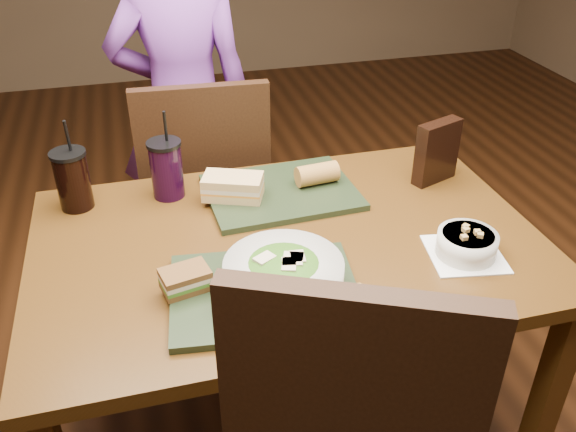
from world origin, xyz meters
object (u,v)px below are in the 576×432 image
Objects in this scene: cup_berry at (167,169)px; chip_bag at (437,152)px; chair_far at (204,195)px; cup_cola at (73,179)px; sandwich_near at (185,279)px; tray_near at (265,292)px; salad_bowl at (284,275)px; baguette_near at (340,303)px; baguette_far at (317,174)px; sandwich_far at (233,187)px; tray_far at (281,192)px; soup_bowl at (467,244)px; diner at (184,106)px; dining_table at (288,267)px.

cup_berry reaches higher than chip_bag.
chair_far is at bearing 67.51° from cup_berry.
sandwich_near is at bearing -61.93° from cup_cola.
chip_bag is at bearing 33.07° from tray_near.
tray_near is 0.07m from salad_bowl.
baguette_near is 0.92× the size of baguette_far.
baguette_far is at bearing 77.55° from baguette_near.
cup_cola is 1.04m from chip_bag.
cup_cola is 1.00× the size of cup_berry.
tray_near is 1.60× the size of cup_berry.
sandwich_far reaches higher than sandwich_near.
baguette_far is at bearing -6.27° from cup_cola.
tray_far is at bearing 155.66° from chip_bag.
sandwich_near is at bearing 178.09° from soup_bowl.
salad_bowl is at bearing -85.78° from sandwich_far.
sandwich_far is at bearing 97.38° from diner.
cup_cola is (-0.93, 0.49, 0.05)m from soup_bowl.
sandwich_far reaches higher than tray_near.
dining_table is at bearing -65.10° from sandwich_far.
chair_far is (-0.14, 0.63, -0.11)m from dining_table.
sandwich_near is 0.47m from cup_berry.
chair_far reaches higher than soup_bowl.
diner is 0.77m from sandwich_far.
tray_near is 0.43m from sandwich_far.
baguette_far is (0.30, -0.75, 0.05)m from diner.
tray_near is 3.53× the size of sandwich_near.
cup_berry is at bearing 107.69° from tray_near.
cup_cola is (-0.46, 0.53, 0.02)m from salad_bowl.
diner is 3.55× the size of tray_far.
tray_near is at bearing -120.51° from baguette_far.
dining_table is at bearing 72.71° from salad_bowl.
diner is 1.15m from sandwich_near.
tray_near is at bearing -16.11° from sandwich_near.
chair_far is 0.89m from salad_bowl.
soup_bowl is at bearing 20.77° from baguette_near.
dining_table is 0.57m from chip_bag.
cup_cola is at bearing 149.70° from dining_table.
salad_bowl reaches higher than baguette_near.
sandwich_near is at bearing 151.33° from baguette_near.
salad_bowl is 2.24× the size of sandwich_near.
chair_far is at bearing 39.48° from cup_cola.
baguette_far is (0.11, 0.01, 0.04)m from tray_far.
dining_table is 0.31m from baguette_far.
chip_bag is (1.03, -0.11, 0.01)m from cup_cola.
diner is 3.55× the size of tray_near.
sandwich_near is 0.58m from baguette_far.
cup_cola is at bearing 168.10° from sandwich_far.
soup_bowl is at bearing -58.21° from baguette_far.
salad_bowl is at bearing 97.53° from diner.
chip_bag is (0.57, 0.42, 0.03)m from salad_bowl.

